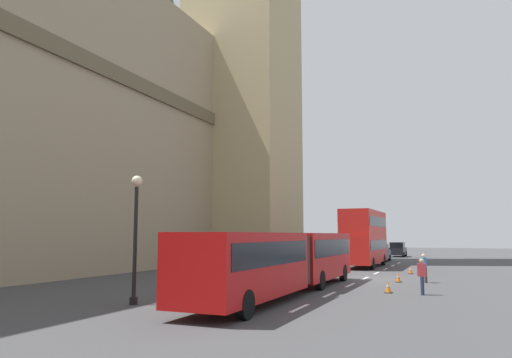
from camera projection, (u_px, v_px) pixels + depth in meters
name	position (u px, v px, depth m)	size (l,w,h in m)	color
ground_plane	(363.00, 279.00, 30.21)	(160.00, 160.00, 0.00)	#424244
lane_centre_marking	(371.00, 275.00, 33.06)	(34.40, 0.16, 0.01)	silver
articulated_bus	(286.00, 257.00, 23.02)	(17.68, 2.54, 2.90)	#B20F0F
double_decker_bus	(364.00, 236.00, 42.09)	(9.59, 2.54, 4.90)	red
sedan_lead	(380.00, 253.00, 50.78)	(4.40, 1.86, 1.85)	navy
sedan_trailing	(398.00, 250.00, 61.55)	(4.40, 1.86, 1.85)	black
traffic_cone_west	(388.00, 287.00, 23.20)	(0.36, 0.36, 0.58)	black
traffic_cone_middle	(398.00, 277.00, 28.44)	(0.36, 0.36, 0.58)	black
traffic_cone_east	(411.00, 270.00, 34.58)	(0.36, 0.36, 0.58)	black
street_lamp	(136.00, 229.00, 19.68)	(0.44, 0.44, 5.27)	black
pedestrian_near_cones	(422.00, 275.00, 22.52)	(0.36, 0.42, 1.69)	#262D4C
pedestrian_by_kerb	(424.00, 267.00, 28.19)	(0.45, 0.35, 1.69)	#333333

